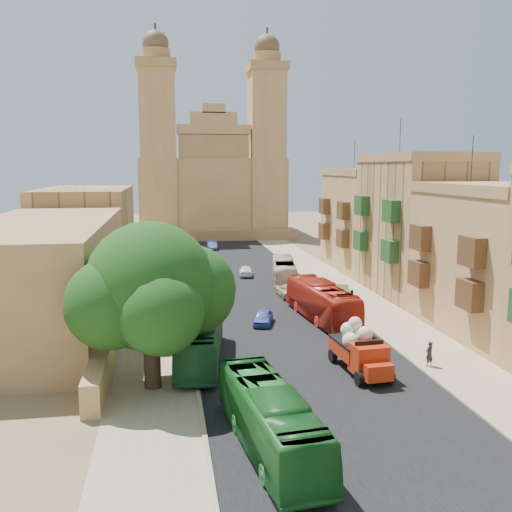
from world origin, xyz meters
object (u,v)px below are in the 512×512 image
object	(u,v)px
bus_cream_east	(284,271)
pedestrian_c	(352,300)
street_tree_c	(153,247)
bus_red_east	(322,301)
bus_green_north	(201,340)
car_blue_b	(212,245)
bus_green_south	(270,419)
street_tree_a	(147,301)
car_blue_a	(263,317)
car_cream	(289,290)
street_tree_d	(155,237)
car_dkblue	(206,265)
olive_pickup	(338,299)
red_truck	(360,350)
ficus_tree	(152,291)
car_white_b	(246,271)
pedestrian_a	(429,354)
street_tree_b	(151,266)
church	(211,183)
car_white_a	(209,279)

from	to	relation	value
bus_cream_east	pedestrian_c	bearing A→B (deg)	115.30
street_tree_c	bus_red_east	xyz separation A→B (m)	(14.00, -19.29, -2.23)
bus_green_north	car_blue_b	world-z (taller)	bus_green_north
bus_green_south	street_tree_a	bearing A→B (deg)	103.02
car_blue_a	car_cream	world-z (taller)	car_cream
street_tree_d	car_blue_b	bearing A→B (deg)	53.06
car_dkblue	car_blue_b	world-z (taller)	car_dkblue
car_blue_a	bus_green_south	bearing A→B (deg)	-82.03
bus_cream_east	olive_pickup	bearing A→B (deg)	111.40
bus_green_north	red_truck	bearing A→B (deg)	-12.44
ficus_tree	street_tree_c	world-z (taller)	ficus_tree
car_dkblue	car_blue_a	bearing A→B (deg)	-84.77
car_dkblue	car_blue_b	xyz separation A→B (m)	(2.25, 18.58, -0.05)
car_white_b	pedestrian_a	world-z (taller)	pedestrian_a
street_tree_d	olive_pickup	distance (m)	32.59
street_tree_b	pedestrian_c	bearing A→B (deg)	-14.72
red_truck	olive_pickup	world-z (taller)	red_truck
street_tree_a	street_tree_d	size ratio (longest dim) A/B	0.93
car_cream	pedestrian_c	xyz separation A→B (m)	(4.34, -6.19, 0.30)
street_tree_d	bus_green_south	distance (m)	52.62
street_tree_d	car_blue_b	size ratio (longest dim) A/B	1.27
car_blue_a	church	bearing A→B (deg)	105.96
street_tree_c	pedestrian_a	xyz separation A→B (m)	(17.71, -31.25, -2.96)
car_white_a	pedestrian_a	distance (m)	29.89
street_tree_b	street_tree_c	bearing A→B (deg)	90.00
car_cream	street_tree_b	bearing A→B (deg)	4.70
ficus_tree	car_blue_b	bearing A→B (deg)	81.93
street_tree_d	street_tree_b	bearing A→B (deg)	-90.00
car_dkblue	pedestrian_c	xyz separation A→B (m)	(11.33, -21.20, 0.20)
street_tree_a	pedestrian_a	world-z (taller)	street_tree_a
bus_cream_east	bus_green_south	bearing A→B (deg)	86.78
church	olive_pickup	xyz separation A→B (m)	(6.48, -58.61, -8.65)
street_tree_c	street_tree_d	world-z (taller)	street_tree_c
car_blue_b	pedestrian_c	xyz separation A→B (m)	(9.09, -39.78, 0.25)
pedestrian_a	pedestrian_c	size ratio (longest dim) A/B	0.88
street_tree_d	pedestrian_c	size ratio (longest dim) A/B	2.80
street_tree_c	red_truck	bearing A→B (deg)	-67.57
church	red_truck	xyz separation A→B (m)	(3.03, -74.17, -8.07)
bus_cream_east	car_white_b	distance (m)	6.00
bus_cream_east	car_blue_b	xyz separation A→B (m)	(-5.59, 27.37, -0.68)
street_tree_b	red_truck	xyz separation A→B (m)	(13.03, -19.56, -2.16)
olive_pickup	car_cream	size ratio (longest dim) A/B	1.04
street_tree_a	car_blue_b	xyz separation A→B (m)	(8.41, 47.19, -2.54)
car_cream	bus_green_south	bearing A→B (deg)	73.97
bus_green_north	car_white_b	world-z (taller)	bus_green_north
pedestrian_a	pedestrian_c	xyz separation A→B (m)	(-0.21, 14.65, 0.11)
red_truck	car_white_a	distance (m)	28.66
church	street_tree_c	bearing A→B (deg)	-103.21
ficus_tree	red_truck	distance (m)	13.15
car_white_b	olive_pickup	bearing A→B (deg)	116.77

